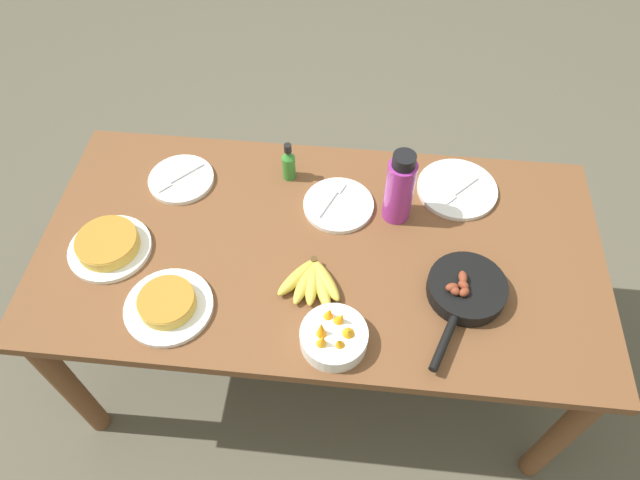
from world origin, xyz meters
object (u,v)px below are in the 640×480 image
(frittata_plate_center, at_px, (109,245))
(empty_plate_far_left, at_px, (338,205))
(skillet, at_px, (465,290))
(empty_plate_far_right, at_px, (457,189))
(fruit_bowl_mango, at_px, (334,336))
(frittata_plate_side, at_px, (168,305))
(water_bottle, at_px, (400,188))
(banana_bunch, at_px, (312,281))
(hot_sauce_bottle, at_px, (289,163))
(empty_plate_near_front, at_px, (181,179))

(frittata_plate_center, height_order, empty_plate_far_left, frittata_plate_center)
(skillet, distance_m, empty_plate_far_right, 0.40)
(fruit_bowl_mango, bearing_deg, skillet, 27.05)
(skillet, relative_size, empty_plate_far_right, 1.45)
(frittata_plate_side, relative_size, water_bottle, 0.96)
(frittata_plate_side, height_order, water_bottle, water_bottle)
(frittata_plate_side, bearing_deg, fruit_bowl_mango, -6.86)
(banana_bunch, height_order, empty_plate_far_right, banana_bunch)
(banana_bunch, distance_m, frittata_plate_center, 0.62)
(empty_plate_far_right, bearing_deg, frittata_plate_side, -147.32)
(water_bottle, distance_m, hot_sauce_bottle, 0.38)
(frittata_plate_center, distance_m, empty_plate_near_front, 0.33)
(empty_plate_near_front, xyz_separation_m, hot_sauce_bottle, (0.35, 0.06, 0.05))
(frittata_plate_center, xyz_separation_m, fruit_bowl_mango, (0.69, -0.23, 0.01))
(empty_plate_near_front, bearing_deg, hot_sauce_bottle, 9.07)
(banana_bunch, bearing_deg, water_bottle, 50.94)
(frittata_plate_side, xyz_separation_m, empty_plate_near_front, (-0.08, 0.48, -0.01))
(frittata_plate_side, xyz_separation_m, hot_sauce_bottle, (0.27, 0.53, 0.04))
(banana_bunch, xyz_separation_m, empty_plate_far_left, (0.05, 0.30, -0.01))
(empty_plate_far_left, height_order, hot_sauce_bottle, hot_sauce_bottle)
(skillet, relative_size, empty_plate_far_left, 1.68)
(banana_bunch, relative_size, hot_sauce_bottle, 1.41)
(hot_sauce_bottle, bearing_deg, empty_plate_far_right, -0.72)
(frittata_plate_center, relative_size, empty_plate_far_right, 0.95)
(empty_plate_far_left, height_order, empty_plate_far_right, same)
(empty_plate_far_right, distance_m, fruit_bowl_mango, 0.68)
(fruit_bowl_mango, bearing_deg, hot_sauce_bottle, 108.66)
(banana_bunch, xyz_separation_m, fruit_bowl_mango, (0.08, -0.18, 0.01))
(skillet, xyz_separation_m, hot_sauce_bottle, (-0.55, 0.41, 0.03))
(frittata_plate_center, distance_m, fruit_bowl_mango, 0.73)
(frittata_plate_side, relative_size, empty_plate_far_left, 1.11)
(frittata_plate_center, xyz_separation_m, empty_plate_far_left, (0.67, 0.24, -0.02))
(frittata_plate_center, height_order, empty_plate_near_front, frittata_plate_center)
(fruit_bowl_mango, bearing_deg, banana_bunch, 113.68)
(empty_plate_far_right, height_order, hot_sauce_bottle, hot_sauce_bottle)
(empty_plate_far_left, relative_size, empty_plate_far_right, 0.86)
(skillet, distance_m, water_bottle, 0.36)
(frittata_plate_side, bearing_deg, empty_plate_far_right, 32.68)
(banana_bunch, height_order, empty_plate_far_left, banana_bunch)
(empty_plate_far_left, distance_m, empty_plate_far_right, 0.39)
(water_bottle, height_order, hot_sauce_bottle, water_bottle)
(fruit_bowl_mango, bearing_deg, frittata_plate_center, 161.31)
(skillet, height_order, frittata_plate_center, skillet)
(empty_plate_far_right, relative_size, water_bottle, 1.00)
(banana_bunch, distance_m, empty_plate_near_front, 0.59)
(frittata_plate_side, xyz_separation_m, empty_plate_far_right, (0.82, 0.53, -0.01))
(frittata_plate_side, distance_m, empty_plate_far_right, 0.97)
(skillet, distance_m, empty_plate_near_front, 0.97)
(banana_bunch, distance_m, skillet, 0.43)
(banana_bunch, distance_m, empty_plate_far_right, 0.59)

